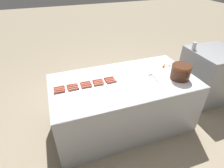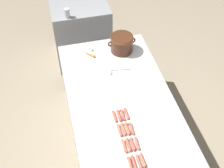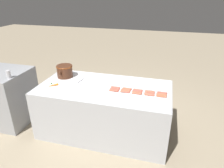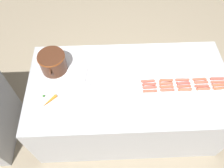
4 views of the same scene
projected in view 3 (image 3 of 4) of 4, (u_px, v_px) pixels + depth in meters
The scene contains 27 objects.
ground_plane at pixel (105, 130), 3.49m from camera, with size 20.00×20.00×0.00m, color gray.
griddle_counter at pixel (104, 109), 3.32m from camera, with size 1.07×2.06×0.83m.
back_cabinet at pixel (7, 97), 3.58m from camera, with size 0.79×0.79×0.96m, color #939599.
hot_dog_0 at pixel (161, 96), 2.83m from camera, with size 0.04×0.15×0.03m.
hot_dog_1 at pixel (149, 95), 2.87m from camera, with size 0.03×0.15×0.03m.
hot_dog_2 at pixel (137, 93), 2.91m from camera, with size 0.03×0.15×0.03m.
hot_dog_3 at pixel (125, 92), 2.95m from camera, with size 0.03×0.15×0.03m.
hot_dog_4 at pixel (114, 91), 2.99m from camera, with size 0.03×0.15×0.03m.
hot_dog_5 at pixel (162, 95), 2.86m from camera, with size 0.03×0.15×0.03m.
hot_dog_6 at pixel (149, 94), 2.90m from camera, with size 0.03×0.15×0.03m.
hot_dog_7 at pixel (137, 92), 2.94m from camera, with size 0.03×0.15×0.03m.
hot_dog_8 at pixel (125, 91), 2.98m from camera, with size 0.03×0.15×0.03m.
hot_dog_9 at pixel (115, 89), 3.02m from camera, with size 0.03×0.15×0.03m.
hot_dog_10 at pixel (162, 94), 2.89m from camera, with size 0.03×0.15×0.03m.
hot_dog_11 at pixel (150, 92), 2.93m from camera, with size 0.03×0.15×0.03m.
hot_dog_12 at pixel (137, 91), 2.98m from camera, with size 0.03×0.15×0.03m.
hot_dog_13 at pixel (126, 90), 3.02m from camera, with size 0.03×0.15×0.03m.
hot_dog_14 at pixel (115, 88), 3.06m from camera, with size 0.04×0.15×0.03m.
hot_dog_15 at pixel (162, 93), 2.93m from camera, with size 0.03×0.15×0.03m.
hot_dog_16 at pixel (150, 91), 2.97m from camera, with size 0.03×0.15×0.03m.
hot_dog_17 at pixel (138, 90), 3.01m from camera, with size 0.03×0.15×0.03m.
hot_dog_18 at pixel (127, 89), 3.05m from camera, with size 0.04×0.15×0.03m.
hot_dog_19 at pixel (115, 87), 3.09m from camera, with size 0.03×0.15×0.03m.
bean_pot at pixel (65, 70), 3.46m from camera, with size 0.34×0.27×0.21m.
serving_spoon at pixel (79, 83), 3.26m from camera, with size 0.27×0.08×0.02m.
carrot at pixel (53, 85), 3.15m from camera, with size 0.14×0.14×0.03m.
soda_can at pixel (8, 74), 3.10m from camera, with size 0.07×0.07×0.12m.
Camera 3 is at (-2.71, -0.86, 2.18)m, focal length 32.34 mm.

